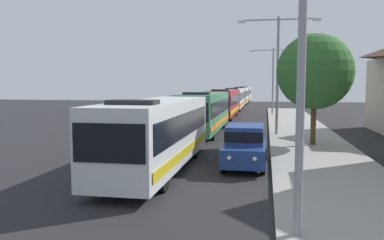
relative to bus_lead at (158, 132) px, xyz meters
name	(u,v)px	position (x,y,z in m)	size (l,w,h in m)	color
bus_lead	(158,132)	(0.00, 0.00, 0.00)	(2.58, 10.99, 3.21)	silver
bus_second_in_line	(205,111)	(0.00, 13.23, 0.00)	(2.58, 12.08, 3.21)	#33724C
bus_middle	(224,103)	(0.00, 27.11, 0.00)	(2.58, 12.20, 3.21)	maroon
bus_fourth_in_line	(234,98)	(0.00, 40.99, 0.00)	(2.58, 12.14, 3.21)	silver
bus_rear	(240,95)	(0.00, 55.36, 0.00)	(2.58, 10.82, 3.21)	silver
bus_tail_end	(244,94)	(0.00, 68.68, 0.00)	(2.58, 10.49, 3.21)	silver
white_suv	(245,144)	(3.70, 1.40, -0.66)	(1.86, 4.54, 1.90)	navy
streetlamp_near	(303,12)	(5.40, -6.94, 3.71)	(6.05, 0.28, 8.60)	gray
streetlamp_mid	(278,63)	(5.40, 12.45, 3.56)	(5.76, 0.28, 8.36)	gray
streetlamp_far	(273,74)	(5.40, 31.84, 3.28)	(5.60, 0.28, 7.85)	gray
roadside_tree	(315,72)	(7.40, 7.70, 2.79)	(4.45, 4.45, 6.57)	#4C3823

